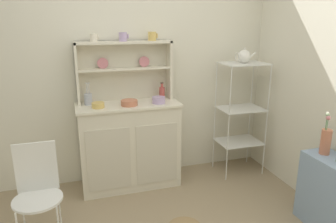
{
  "coord_description": "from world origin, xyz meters",
  "views": [
    {
      "loc": [
        -0.56,
        -1.75,
        1.73
      ],
      "look_at": [
        0.32,
        1.12,
        0.86
      ],
      "focal_mm": 34.07,
      "sensor_mm": 36.0,
      "label": 1
    }
  ],
  "objects_px": {
    "hutch_shelf_unit": "(124,66)",
    "wire_chair": "(37,188)",
    "jam_bottle": "(162,92)",
    "porcelain_teapot": "(244,56)",
    "side_shelf_blue": "(329,194)",
    "flower_vase": "(326,140)",
    "bowl_mixing_large": "(98,105)",
    "cup_cream_0": "(94,38)",
    "utensil_jar": "(88,99)",
    "hutch_cabinet": "(129,144)",
    "bakers_rack": "(241,105)"
  },
  "relations": [
    {
      "from": "hutch_shelf_unit",
      "to": "wire_chair",
      "type": "relative_size",
      "value": 1.15
    },
    {
      "from": "wire_chair",
      "to": "flower_vase",
      "type": "xyz_separation_m",
      "value": [
        2.31,
        -0.33,
        0.24
      ]
    },
    {
      "from": "side_shelf_blue",
      "to": "jam_bottle",
      "type": "bearing_deg",
      "value": 129.29
    },
    {
      "from": "wire_chair",
      "to": "flower_vase",
      "type": "relative_size",
      "value": 2.31
    },
    {
      "from": "utensil_jar",
      "to": "porcelain_teapot",
      "type": "height_order",
      "value": "porcelain_teapot"
    },
    {
      "from": "side_shelf_blue",
      "to": "cup_cream_0",
      "type": "relative_size",
      "value": 7.5
    },
    {
      "from": "wire_chair",
      "to": "bowl_mixing_large",
      "type": "distance_m",
      "value": 0.98
    },
    {
      "from": "hutch_cabinet",
      "to": "hutch_shelf_unit",
      "type": "distance_m",
      "value": 0.82
    },
    {
      "from": "bowl_mixing_large",
      "to": "porcelain_teapot",
      "type": "relative_size",
      "value": 0.53
    },
    {
      "from": "hutch_shelf_unit",
      "to": "bakers_rack",
      "type": "relative_size",
      "value": 0.76
    },
    {
      "from": "wire_chair",
      "to": "hutch_shelf_unit",
      "type": "bearing_deg",
      "value": 65.94
    },
    {
      "from": "bowl_mixing_large",
      "to": "porcelain_teapot",
      "type": "xyz_separation_m",
      "value": [
        1.57,
        0.02,
        0.42
      ]
    },
    {
      "from": "hutch_cabinet",
      "to": "bowl_mixing_large",
      "type": "height_order",
      "value": "bowl_mixing_large"
    },
    {
      "from": "jam_bottle",
      "to": "cup_cream_0",
      "type": "bearing_deg",
      "value": 176.95
    },
    {
      "from": "hutch_shelf_unit",
      "to": "bowl_mixing_large",
      "type": "bearing_deg",
      "value": -142.26
    },
    {
      "from": "flower_vase",
      "to": "bowl_mixing_large",
      "type": "bearing_deg",
      "value": 149.49
    },
    {
      "from": "hutch_shelf_unit",
      "to": "cup_cream_0",
      "type": "height_order",
      "value": "cup_cream_0"
    },
    {
      "from": "wire_chair",
      "to": "flower_vase",
      "type": "height_order",
      "value": "flower_vase"
    },
    {
      "from": "side_shelf_blue",
      "to": "wire_chair",
      "type": "distance_m",
      "value": 2.36
    },
    {
      "from": "wire_chair",
      "to": "jam_bottle",
      "type": "distance_m",
      "value": 1.58
    },
    {
      "from": "flower_vase",
      "to": "porcelain_teapot",
      "type": "bearing_deg",
      "value": 100.63
    },
    {
      "from": "jam_bottle",
      "to": "porcelain_teapot",
      "type": "height_order",
      "value": "porcelain_teapot"
    },
    {
      "from": "hutch_cabinet",
      "to": "bakers_rack",
      "type": "distance_m",
      "value": 1.32
    },
    {
      "from": "cup_cream_0",
      "to": "porcelain_teapot",
      "type": "height_order",
      "value": "cup_cream_0"
    },
    {
      "from": "jam_bottle",
      "to": "porcelain_teapot",
      "type": "distance_m",
      "value": 0.97
    },
    {
      "from": "flower_vase",
      "to": "hutch_shelf_unit",
      "type": "bearing_deg",
      "value": 138.91
    },
    {
      "from": "hutch_cabinet",
      "to": "porcelain_teapot",
      "type": "relative_size",
      "value": 4.5
    },
    {
      "from": "utensil_jar",
      "to": "flower_vase",
      "type": "bearing_deg",
      "value": -32.82
    },
    {
      "from": "hutch_cabinet",
      "to": "side_shelf_blue",
      "type": "relative_size",
      "value": 1.65
    },
    {
      "from": "side_shelf_blue",
      "to": "cup_cream_0",
      "type": "height_order",
      "value": "cup_cream_0"
    },
    {
      "from": "side_shelf_blue",
      "to": "flower_vase",
      "type": "distance_m",
      "value": 0.46
    },
    {
      "from": "wire_chair",
      "to": "porcelain_teapot",
      "type": "height_order",
      "value": "porcelain_teapot"
    },
    {
      "from": "side_shelf_blue",
      "to": "jam_bottle",
      "type": "distance_m",
      "value": 1.83
    },
    {
      "from": "jam_bottle",
      "to": "flower_vase",
      "type": "height_order",
      "value": "jam_bottle"
    },
    {
      "from": "porcelain_teapot",
      "to": "utensil_jar",
      "type": "bearing_deg",
      "value": 175.47
    },
    {
      "from": "hutch_cabinet",
      "to": "flower_vase",
      "type": "height_order",
      "value": "flower_vase"
    },
    {
      "from": "wire_chair",
      "to": "porcelain_teapot",
      "type": "relative_size",
      "value": 3.66
    },
    {
      "from": "bakers_rack",
      "to": "jam_bottle",
      "type": "xyz_separation_m",
      "value": [
        -0.88,
        0.14,
        0.17
      ]
    },
    {
      "from": "cup_cream_0",
      "to": "hutch_shelf_unit",
      "type": "bearing_deg",
      "value": 7.88
    },
    {
      "from": "bakers_rack",
      "to": "side_shelf_blue",
      "type": "height_order",
      "value": "bakers_rack"
    },
    {
      "from": "hutch_shelf_unit",
      "to": "utensil_jar",
      "type": "xyz_separation_m",
      "value": [
        -0.39,
        -0.08,
        -0.3
      ]
    },
    {
      "from": "jam_bottle",
      "to": "utensil_jar",
      "type": "xyz_separation_m",
      "value": [
        -0.77,
        -0.01,
        -0.01
      ]
    },
    {
      "from": "hutch_cabinet",
      "to": "porcelain_teapot",
      "type": "height_order",
      "value": "porcelain_teapot"
    },
    {
      "from": "cup_cream_0",
      "to": "hutch_cabinet",
      "type": "bearing_deg",
      "value": -22.91
    },
    {
      "from": "wire_chair",
      "to": "jam_bottle",
      "type": "bearing_deg",
      "value": 52.94
    },
    {
      "from": "bakers_rack",
      "to": "porcelain_teapot",
      "type": "distance_m",
      "value": 0.54
    },
    {
      "from": "bakers_rack",
      "to": "jam_bottle",
      "type": "relative_size",
      "value": 7.06
    },
    {
      "from": "bowl_mixing_large",
      "to": "jam_bottle",
      "type": "distance_m",
      "value": 0.71
    },
    {
      "from": "hutch_shelf_unit",
      "to": "cup_cream_0",
      "type": "distance_m",
      "value": 0.41
    },
    {
      "from": "bowl_mixing_large",
      "to": "wire_chair",
      "type": "bearing_deg",
      "value": -127.07
    }
  ]
}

